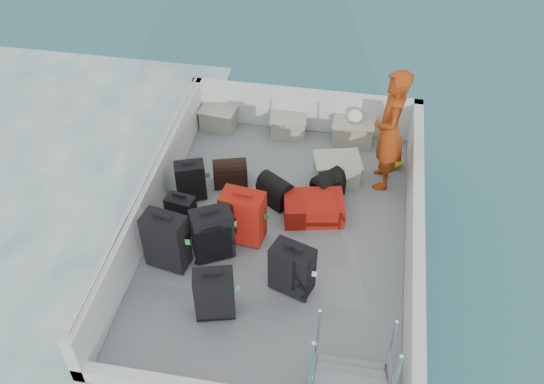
{
  "coord_description": "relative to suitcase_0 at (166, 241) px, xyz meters",
  "views": [
    {
      "loc": [
        0.89,
        -5.48,
        6.47
      ],
      "look_at": [
        -0.16,
        0.4,
        1.0
      ],
      "focal_mm": 40.0,
      "sensor_mm": 36.0,
      "label": 1
    }
  ],
  "objects": [
    {
      "name": "deck",
      "position": [
        1.27,
        0.73,
        -0.41
      ],
      "size": [
        3.3,
        4.7,
        0.02
      ],
      "primitive_type": "cube",
      "color": "slate",
      "rests_on": "ferry_hull"
    },
    {
      "name": "duffel_1",
      "position": [
        1.12,
        1.37,
        -0.24
      ],
      "size": [
        0.55,
        0.51,
        0.32
      ],
      "primitive_type": null,
      "rotation": [
        0.0,
        0.0,
        -0.59
      ],
      "color": "black",
      "rests_on": "deck"
    },
    {
      "name": "passenger",
      "position": [
        2.57,
        2.05,
        0.52
      ],
      "size": [
        0.47,
        0.7,
        1.83
      ],
      "primitive_type": "imported",
      "rotation": [
        0.0,
        0.0,
        -1.52
      ],
      "color": "#E04E15",
      "rests_on": "deck"
    },
    {
      "name": "crate_1",
      "position": [
        1.05,
        2.93,
        -0.24
      ],
      "size": [
        0.58,
        0.44,
        0.32
      ],
      "primitive_type": "cube",
      "rotation": [
        0.0,
        0.0,
        0.15
      ],
      "color": "#AFAC99",
      "rests_on": "deck"
    },
    {
      "name": "suitcase_3",
      "position": [
        0.77,
        -0.65,
        -0.05
      ],
      "size": [
        0.51,
        0.37,
        0.69
      ],
      "primitive_type": "cube",
      "rotation": [
        0.0,
        0.0,
        0.26
      ],
      "color": "black",
      "rests_on": "deck"
    },
    {
      "name": "suitcase_2",
      "position": [
        -0.05,
        1.24,
        -0.1
      ],
      "size": [
        0.47,
        0.37,
        0.59
      ],
      "primitive_type": "cube",
      "rotation": [
        0.0,
        0.0,
        0.36
      ],
      "color": "black",
      "rests_on": "deck"
    },
    {
      "name": "ferry_hull",
      "position": [
        1.27,
        0.73,
        -0.72
      ],
      "size": [
        3.6,
        5.0,
        0.6
      ],
      "primitive_type": "cube",
      "color": "silver",
      "rests_on": "ground"
    },
    {
      "name": "suitcase_6",
      "position": [
        1.58,
        -0.13,
        -0.06
      ],
      "size": [
        0.57,
        0.44,
        0.69
      ],
      "primitive_type": "cube",
      "rotation": [
        0.0,
        0.0,
        -0.33
      ],
      "color": "black",
      "rests_on": "deck"
    },
    {
      "name": "suitcase_5",
      "position": [
        0.83,
        0.6,
        -0.03
      ],
      "size": [
        0.58,
        0.39,
        0.75
      ],
      "primitive_type": "cube",
      "rotation": [
        0.0,
        0.0,
        -0.12
      ],
      "color": "maroon",
      "rests_on": "deck"
    },
    {
      "name": "suitcase_4",
      "position": [
        0.52,
        0.24,
        -0.03
      ],
      "size": [
        0.58,
        0.5,
        0.74
      ],
      "primitive_type": "cube",
      "rotation": [
        0.0,
        0.0,
        0.49
      ],
      "color": "black",
      "rests_on": "deck"
    },
    {
      "name": "crate_2",
      "position": [
        2.08,
        2.93,
        -0.22
      ],
      "size": [
        0.63,
        0.45,
        0.36
      ],
      "primitive_type": "cube",
      "rotation": [
        0.0,
        0.0,
        -0.05
      ],
      "color": "#AFAC99",
      "rests_on": "deck"
    },
    {
      "name": "suitcase_0",
      "position": [
        0.0,
        0.0,
        0.0
      ],
      "size": [
        0.57,
        0.39,
        0.8
      ],
      "primitive_type": "cube",
      "rotation": [
        0.0,
        0.0,
        -0.19
      ],
      "color": "black",
      "rests_on": "deck"
    },
    {
      "name": "crate_3",
      "position": [
        1.92,
        1.96,
        -0.21
      ],
      "size": [
        0.7,
        0.57,
        0.37
      ],
      "primitive_type": "cube",
      "rotation": [
        0.0,
        0.0,
        0.26
      ],
      "color": "#AFAC99",
      "rests_on": "deck"
    },
    {
      "name": "ground",
      "position": [
        1.27,
        0.73,
        -1.02
      ],
      "size": [
        160.0,
        160.0,
        0.0
      ],
      "primitive_type": "plane",
      "color": "#1C5B65",
      "rests_on": "ground"
    },
    {
      "name": "duffel_2",
      "position": [
        1.83,
        1.61,
        -0.24
      ],
      "size": [
        0.5,
        0.51,
        0.32
      ],
      "primitive_type": null,
      "rotation": [
        0.0,
        0.0,
        0.84
      ],
      "color": "black",
      "rests_on": "deck"
    },
    {
      "name": "suitcase_8",
      "position": [
        1.68,
        1.15,
        -0.24
      ],
      "size": [
        0.89,
        0.68,
        0.32
      ],
      "primitive_type": "cube",
      "rotation": [
        0.0,
        0.0,
        1.78
      ],
      "color": "maroon",
      "rests_on": "deck"
    },
    {
      "name": "yellow_bag",
      "position": [
        2.72,
        2.44,
        -0.29
      ],
      "size": [
        0.28,
        0.26,
        0.22
      ],
      "primitive_type": "ellipsoid",
      "color": "yellow",
      "rests_on": "deck"
    },
    {
      "name": "white_bag",
      "position": [
        2.08,
        2.93,
        0.05
      ],
      "size": [
        0.24,
        0.24,
        0.18
      ],
      "primitive_type": "ellipsoid",
      "color": "white",
      "rests_on": "crate_2"
    },
    {
      "name": "suitcase_1",
      "position": [
        0.0,
        0.61,
        -0.12
      ],
      "size": [
        0.4,
        0.27,
        0.56
      ],
      "primitive_type": "cube",
      "rotation": [
        0.0,
        0.0,
        -0.17
      ],
      "color": "black",
      "rests_on": "deck"
    },
    {
      "name": "duffel_0",
      "position": [
        0.42,
        1.63,
        -0.24
      ],
      "size": [
        0.55,
        0.43,
        0.32
      ],
      "primitive_type": null,
      "rotation": [
        0.0,
        0.0,
        0.29
      ],
      "color": "black",
      "rests_on": "deck"
    },
    {
      "name": "crate_0",
      "position": [
        -0.08,
        2.93,
        -0.24
      ],
      "size": [
        0.56,
        0.42,
        0.32
      ],
      "primitive_type": "cube",
      "rotation": [
        0.0,
        0.0,
        -0.12
      ],
      "color": "#AFAC99",
      "rests_on": "deck"
    },
    {
      "name": "deck_fittings",
      "position": [
        1.62,
        0.41,
        -0.03
      ],
      "size": [
        3.6,
        5.0,
        0.9
      ],
      "color": "silver",
      "rests_on": "deck"
    }
  ]
}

